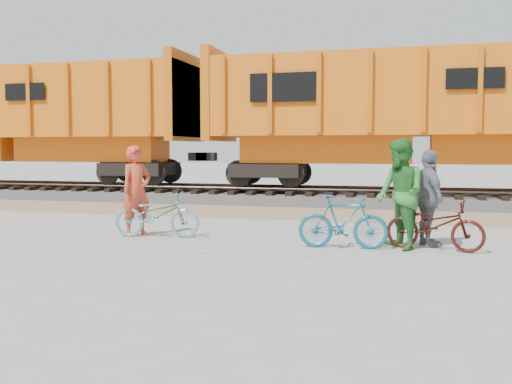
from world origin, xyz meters
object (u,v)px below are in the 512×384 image
hopper_car_left (21,118)px  bicycle_maroon (435,225)px  person_solo (137,191)px  person_man (400,194)px  bicycle_blue (157,215)px  bicycle_teal (343,222)px  person_woman (429,198)px  hopper_car_center (422,112)px

hopper_car_left → bicycle_maroon: 17.51m
person_solo → person_man: 5.36m
bicycle_maroon → person_solo: 5.99m
hopper_car_left → bicycle_blue: hopper_car_left is taller
hopper_car_left → bicycle_teal: (13.46, -8.79, -2.52)m
person_man → bicycle_maroon: bearing=65.9°
hopper_car_left → person_woman: size_ratio=7.76×
person_man → person_solo: bearing=-121.6°
bicycle_blue → person_woman: person_woman is taller
person_solo → bicycle_teal: bearing=-66.1°
bicycle_teal → person_woman: size_ratio=0.90×
hopper_car_center → bicycle_teal: size_ratio=8.58×
person_man → person_woman: 0.69m
hopper_car_center → person_solo: size_ratio=7.43×
hopper_car_left → bicycle_maroon: bearing=-29.5°
hopper_car_left → bicycle_blue: bearing=-41.3°
person_woman → bicycle_blue: bearing=70.9°
bicycle_maroon → hopper_car_center: bearing=13.3°
bicycle_blue → bicycle_maroon: 5.47m
hopper_car_center → hopper_car_left: bearing=180.0°
person_solo → hopper_car_center: bearing=-5.3°
bicycle_blue → person_solo: 0.70m
hopper_car_left → person_solo: size_ratio=7.43×
person_woman → bicycle_maroon: bearing=171.9°
bicycle_teal → bicycle_blue: bearing=81.6°
hopper_car_left → bicycle_maroon: hopper_car_left is taller
hopper_car_left → bicycle_maroon: size_ratio=8.09×
bicycle_maroon → person_man: bearing=107.5°
hopper_car_left → bicycle_maroon: (15.08, -8.54, -2.55)m
bicycle_blue → person_man: person_man is taller
person_man → person_woman: person_man is taller
bicycle_maroon → person_solo: (-5.97, 0.21, 0.49)m
bicycle_maroon → bicycle_teal: bearing=111.6°
person_man → person_woman: (0.51, 0.45, -0.10)m
hopper_car_left → person_man: (14.46, -8.59, -2.00)m
bicycle_blue → person_solo: bearing=69.9°
hopper_car_left → person_woman: (14.98, -8.14, -2.10)m
person_solo → person_man: bearing=-62.9°
bicycle_teal → person_solo: size_ratio=0.87×
bicycle_teal → person_woman: (1.51, 0.65, 0.41)m
hopper_car_center → person_man: bearing=-93.6°
hopper_car_center → bicycle_maroon: size_ratio=8.09×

